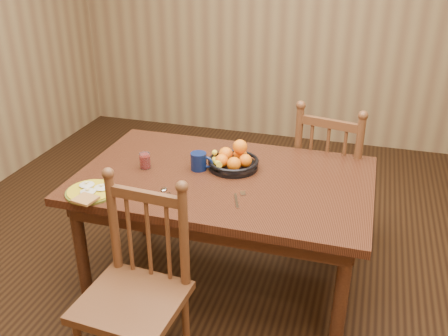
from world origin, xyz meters
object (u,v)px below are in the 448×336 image
(chair_far, at_px, (331,179))
(breakfast_plate, at_px, (91,191))
(coffee_mug, at_px, (199,161))
(chair_near, at_px, (136,292))
(dining_table, at_px, (224,190))
(fruit_bowl, at_px, (233,160))

(chair_far, relative_size, breakfast_plate, 3.43)
(breakfast_plate, distance_m, coffee_mug, 0.62)
(chair_near, height_order, coffee_mug, chair_near)
(dining_table, xyz_separation_m, chair_near, (-0.20, -0.73, -0.19))
(fruit_bowl, bearing_deg, breakfast_plate, -140.93)
(coffee_mug, xyz_separation_m, fruit_bowl, (0.18, 0.07, -0.00))
(chair_far, distance_m, coffee_mug, 0.98)
(breakfast_plate, relative_size, fruit_bowl, 1.02)
(chair_far, height_order, chair_near, chair_far)
(chair_far, height_order, breakfast_plate, chair_far)
(dining_table, bearing_deg, fruit_bowl, 80.24)
(breakfast_plate, height_order, coffee_mug, coffee_mug)
(chair_far, xyz_separation_m, chair_near, (-0.74, -1.38, -0.01))
(breakfast_plate, bearing_deg, fruit_bowl, 39.07)
(dining_table, bearing_deg, breakfast_plate, -147.20)
(chair_near, xyz_separation_m, breakfast_plate, (-0.40, 0.35, 0.28))
(dining_table, height_order, chair_near, chair_near)
(dining_table, bearing_deg, chair_far, 50.26)
(coffee_mug, bearing_deg, dining_table, -15.17)
(coffee_mug, bearing_deg, chair_far, 41.05)
(fruit_bowl, bearing_deg, chair_near, -104.69)
(breakfast_plate, distance_m, fruit_bowl, 0.80)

